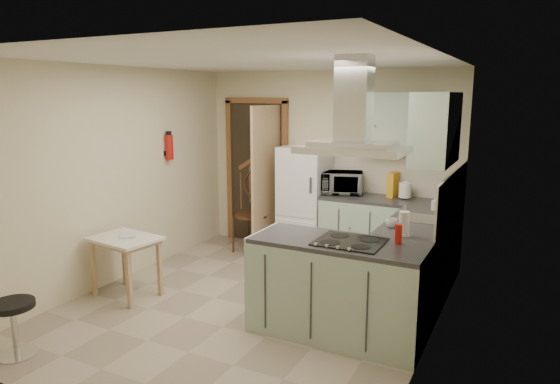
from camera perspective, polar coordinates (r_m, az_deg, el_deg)
The scene contains 28 objects.
floor at distance 5.37m, azimuth -3.33°, elevation -12.88°, with size 4.20×4.20×0.00m, color tan.
ceiling at distance 4.91m, azimuth -3.66°, elevation 14.82°, with size 4.20×4.20×0.00m, color silver.
back_wall at distance 6.86m, azimuth 5.46°, elevation 3.28°, with size 3.60×3.60×0.00m, color beige.
left_wall at distance 6.09m, azimuth -18.24°, elevation 1.78°, with size 4.20×4.20×0.00m, color beige.
right_wall at distance 4.38m, azimuth 17.28°, elevation -1.68°, with size 4.20×4.20×0.00m, color beige.
doorway at distance 7.33m, azimuth -2.67°, elevation 2.25°, with size 1.10×0.12×2.10m, color brown.
fridge at distance 6.75m, azimuth 2.86°, elevation -1.12°, with size 0.60×0.60×1.50m, color white.
counter_back at distance 6.53m, azimuth 9.76°, elevation -4.41°, with size 1.08×0.60×0.90m, color #9EB2A0.
counter_right at distance 5.71m, azimuth 15.82°, elevation -6.97°, with size 0.60×1.95×0.90m, color #9EB2A0.
splashback at distance 6.57m, azimuth 13.21°, elevation 1.81°, with size 1.68×0.02×0.50m, color beige.
wall_cabinet_back at distance 6.34m, azimuth 13.04°, elevation 7.86°, with size 0.85×0.35×0.70m, color #9EB2A0.
wall_cabinet_right at distance 5.15m, azimuth 17.40°, elevation 6.93°, with size 0.35×0.90×0.70m, color #9EB2A0.
peninsula at distance 4.64m, azimuth 6.65°, elevation -10.89°, with size 1.55×0.65×0.90m, color #9EB2A0.
hob at distance 4.45m, azimuth 7.99°, elevation -5.64°, with size 0.58×0.50×0.01m, color black.
extractor_hood at distance 4.29m, azimuth 8.29°, elevation 4.83°, with size 0.90×0.55×0.10m, color silver.
sink at distance 5.42m, azimuth 15.70°, elevation -2.93°, with size 0.45×0.40×0.01m, color silver.
fire_extinguisher at distance 6.68m, azimuth -12.53°, elevation 5.02°, with size 0.10×0.10×0.32m, color #B2140F.
drop_leaf_table at distance 5.74m, azimuth -17.12°, elevation -8.16°, with size 0.71×0.53×0.67m, color tan.
bentwood_chair at distance 6.98m, azimuth -3.31°, elevation -2.69°, with size 0.46×0.46×1.03m, color #54381C.
stool at distance 4.90m, azimuth -28.06°, elevation -13.59°, with size 0.36×0.36×0.48m, color black.
microwave at distance 6.55m, azimuth 7.07°, elevation 1.06°, with size 0.52×0.35×0.29m, color black.
kettle at distance 6.37m, azimuth 14.11°, elevation 0.23°, with size 0.15×0.15×0.23m, color white.
cereal_box at distance 6.46m, azimuth 12.79°, elevation 0.83°, with size 0.08×0.21×0.31m, color orange.
soap_bottle at distance 5.84m, azimuth 17.39°, elevation -1.19°, with size 0.08×0.08×0.17m, color silver.
paper_towel at distance 4.71m, azimuth 14.00°, elevation -3.50°, with size 0.09×0.09×0.24m, color white.
cup at distance 4.99m, azimuth 12.66°, elevation -3.49°, with size 0.11×0.11×0.09m, color white.
red_bottle at distance 4.47m, azimuth 13.39°, elevation -4.69°, with size 0.06×0.06×0.18m, color #B8170F.
book at distance 5.69m, azimuth -17.88°, elevation -4.34°, with size 0.17×0.23×0.10m, color #9E3A34.
Camera 1 is at (2.50, -4.22, 2.19)m, focal length 32.00 mm.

